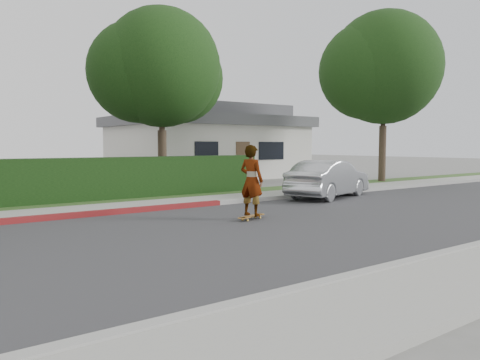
# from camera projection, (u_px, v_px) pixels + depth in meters

# --- Properties ---
(ground) EXTENTS (120.00, 120.00, 0.00)m
(ground) POSITION_uv_depth(u_px,v_px,m) (278.00, 226.00, 11.08)
(ground) COLOR slate
(ground) RESTS_ON ground
(road) EXTENTS (60.00, 8.00, 0.01)m
(road) POSITION_uv_depth(u_px,v_px,m) (278.00, 226.00, 11.08)
(road) COLOR #2D2D30
(road) RESTS_ON ground
(curb_near) EXTENTS (60.00, 0.20, 0.15)m
(curb_near) POSITION_uv_depth(u_px,v_px,m) (440.00, 256.00, 7.77)
(curb_near) COLOR #9E9E99
(curb_near) RESTS_ON ground
(curb_far) EXTENTS (60.00, 0.20, 0.15)m
(curb_far) POSITION_uv_depth(u_px,v_px,m) (191.00, 205.00, 14.38)
(curb_far) COLOR #9E9E99
(curb_far) RESTS_ON ground
(curb_red_section) EXTENTS (12.00, 0.21, 0.15)m
(curb_red_section) POSITION_uv_depth(u_px,v_px,m) (14.00, 221.00, 11.44)
(curb_red_section) COLOR maroon
(curb_red_section) RESTS_ON ground
(sidewalk_far) EXTENTS (60.00, 1.60, 0.12)m
(sidewalk_far) POSITION_uv_depth(u_px,v_px,m) (177.00, 203.00, 15.10)
(sidewalk_far) COLOR gray
(sidewalk_far) RESTS_ON ground
(planting_strip) EXTENTS (60.00, 1.60, 0.10)m
(planting_strip) POSITION_uv_depth(u_px,v_px,m) (155.00, 199.00, 16.39)
(planting_strip) COLOR #2D4C1E
(planting_strip) RESTS_ON ground
(hedge) EXTENTS (15.00, 1.00, 1.50)m
(hedge) POSITION_uv_depth(u_px,v_px,m) (62.00, 181.00, 15.06)
(hedge) COLOR black
(hedge) RESTS_ON ground
(tree_center) EXTENTS (5.66, 4.84, 7.44)m
(tree_center) POSITION_uv_depth(u_px,v_px,m) (159.00, 72.00, 18.98)
(tree_center) COLOR #33261C
(tree_center) RESTS_ON ground
(tree_right) EXTENTS (6.32, 5.60, 8.56)m
(tree_right) POSITION_uv_depth(u_px,v_px,m) (381.00, 71.00, 23.38)
(tree_right) COLOR #33261C
(tree_right) RESTS_ON ground
(house) EXTENTS (10.60, 8.60, 4.30)m
(house) POSITION_uv_depth(u_px,v_px,m) (206.00, 142.00, 28.51)
(house) COLOR beige
(house) RESTS_ON ground
(skateboard) EXTENTS (1.06, 0.51, 0.10)m
(skateboard) POSITION_uv_depth(u_px,v_px,m) (251.00, 216.00, 12.03)
(skateboard) COLOR gold
(skateboard) RESTS_ON ground
(skateboarder) EXTENTS (0.62, 0.77, 1.82)m
(skateboarder) POSITION_uv_depth(u_px,v_px,m) (251.00, 180.00, 11.96)
(skateboarder) COLOR white
(skateboarder) RESTS_ON skateboard
(car_silver) EXTENTS (4.40, 2.63, 1.37)m
(car_silver) POSITION_uv_depth(u_px,v_px,m) (329.00, 179.00, 17.04)
(car_silver) COLOR #B8BBBF
(car_silver) RESTS_ON ground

